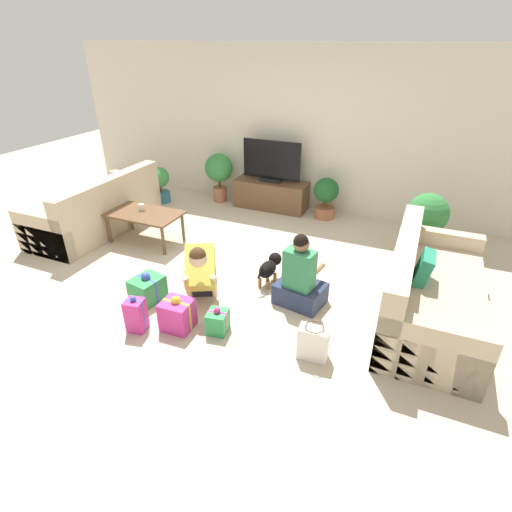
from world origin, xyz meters
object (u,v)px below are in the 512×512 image
Objects in this scene: sofa_left at (98,211)px; gift_box_a at (218,321)px; potted_plant_back_right at (326,195)px; dog at (270,267)px; coffee_table at (144,216)px; gift_box_c at (147,289)px; gift_box_b at (136,315)px; person_sitting at (300,280)px; person_kneeling at (201,271)px; potted_plant_back_left at (219,171)px; tv_console at (271,195)px; potted_plant_corner_left at (159,183)px; mug at (142,207)px; sofa_right at (429,294)px; potted_plant_corner_right at (426,220)px; gift_box_d at (177,314)px; gift_bag_a at (313,343)px; tv at (271,163)px.

sofa_left is 3.21m from gift_box_a.
potted_plant_back_right is 2.25m from dog.
gift_box_c is at bearing -52.68° from coffee_table.
person_sitting is at bearing 38.67° from gift_box_b.
person_kneeling is 1.11m from person_sitting.
sofa_left is 2.38× the size of person_sitting.
person_kneeling is (2.39, -0.97, 0.03)m from sofa_left.
dog is at bearing -92.23° from potted_plant_back_right.
potted_plant_back_left is at bearing 103.29° from gift_box_c.
tv_console is 4.30× the size of gift_box_a.
tv_console is at bearing 89.78° from gift_box_b.
potted_plant_corner_left is 0.73× the size of person_sitting.
potted_plant_corner_left reaches higher than mug.
sofa_right reaches higher than tv_console.
coffee_table is 1.21× the size of person_sitting.
potted_plant_corner_right is at bearing 14.59° from mug.
potted_plant_back_right reaches higher than gift_box_d.
mug reaches higher than gift_box_a.
gift_bag_a is at bearing 1.02° from gift_box_a.
person_kneeling is at bearing 67.95° from sofa_left.
gift_box_d is (2.31, -2.96, -0.18)m from potted_plant_corner_left.
potted_plant_corner_left is at bearing 174.07° from sofa_left.
tv is at bearing 160.49° from potted_plant_corner_right.
sofa_right is 1.65× the size of tv_console.
potted_plant_back_left reaches higher than gift_box_c.
dog is at bearing -9.07° from coffee_table.
sofa_left is 1.40m from potted_plant_corner_left.
sofa_left is 5.35× the size of gift_box_d.
coffee_table is 1.16× the size of potted_plant_corner_right.
person_sitting is 1.67× the size of dog.
dog is at bearing 56.74° from gift_box_b.
gift_box_b is at bearing -90.22° from tv_console.
sofa_left is at bearing -95.93° from potted_plant_corner_left.
tv_console is 1.55× the size of person_kneeling.
potted_plant_corner_right is at bearing 47.53° from gift_box_b.
potted_plant_corner_right is at bearing 54.39° from gift_box_a.
coffee_table is (-3.85, 0.33, 0.10)m from sofa_right.
potted_plant_corner_right is 2.60m from gift_bag_a.
potted_plant_back_left is 1.86m from mug.
dog is at bearing 65.52° from gift_box_d.
gift_box_b reaches higher than gift_bag_a.
tv_console is 1.38× the size of potted_plant_corner_right.
gift_box_a is at bearing -178.98° from gift_bag_a.
gift_box_a is (-0.14, -1.08, -0.10)m from dog.
potted_plant_back_right is at bearing -2.92° from tv_console.
person_sitting is at bearing 52.76° from gift_box_a.
gift_bag_a is (1.99, -0.16, 0.02)m from gift_box_c.
gift_box_d is at bearing 27.98° from gift_box_b.
gift_box_b is (-1.38, -1.10, -0.12)m from person_sitting.
gift_box_d is at bearing -130.11° from potted_plant_corner_right.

